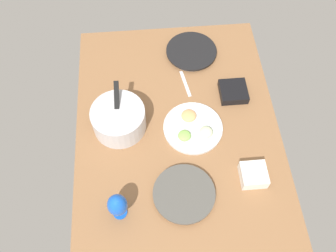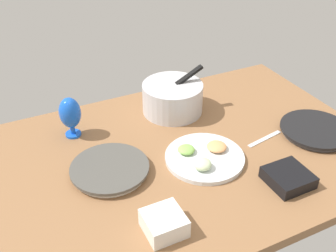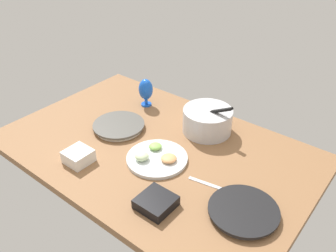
# 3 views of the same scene
# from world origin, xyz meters

# --- Properties ---
(ground_plane) EXTENTS (1.60, 1.04, 0.04)m
(ground_plane) POSITION_xyz_m (0.00, 0.00, -0.02)
(ground_plane) COLOR #8C603D
(dinner_plate_left) EXTENTS (0.29, 0.29, 0.03)m
(dinner_plate_left) POSITION_xyz_m (-0.27, 0.01, 0.02)
(dinner_plate_left) COLOR silver
(dinner_plate_left) RESTS_ON ground_plane
(dinner_plate_right) EXTENTS (0.29, 0.29, 0.03)m
(dinner_plate_right) POSITION_xyz_m (0.58, -0.13, 0.01)
(dinner_plate_right) COLOR #4C4C51
(dinner_plate_right) RESTS_ON ground_plane
(mixing_bowl) EXTENTS (0.28, 0.27, 0.20)m
(mixing_bowl) POSITION_xyz_m (0.13, 0.29, 0.07)
(mixing_bowl) COLOR silver
(mixing_bowl) RESTS_ON ground_plane
(fruit_platter) EXTENTS (0.30, 0.30, 0.05)m
(fruit_platter) POSITION_xyz_m (0.08, -0.08, 0.01)
(fruit_platter) COLOR silver
(fruit_platter) RESTS_ON ground_plane
(hurricane_glass_blue) EXTENTS (0.09, 0.09, 0.18)m
(hurricane_glass_blue) POSITION_xyz_m (-0.33, 0.30, 0.10)
(hurricane_glass_blue) COLOR blue
(hurricane_glass_blue) RESTS_ON ground_plane
(square_bowl_black) EXTENTS (0.15, 0.15, 0.05)m
(square_bowl_black) POSITION_xyz_m (0.28, -0.32, 0.03)
(square_bowl_black) COLOR black
(square_bowl_black) RESTS_ON ground_plane
(square_bowl_white) EXTENTS (0.12, 0.12, 0.06)m
(square_bowl_white) POSITION_xyz_m (-0.21, -0.33, 0.04)
(square_bowl_white) COLOR white
(square_bowl_white) RESTS_ON ground_plane
(fork_by_right_plate) EXTENTS (0.18, 0.05, 0.01)m
(fork_by_right_plate) POSITION_xyz_m (0.37, -0.07, 0.00)
(fork_by_right_plate) COLOR silver
(fork_by_right_plate) RESTS_ON ground_plane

